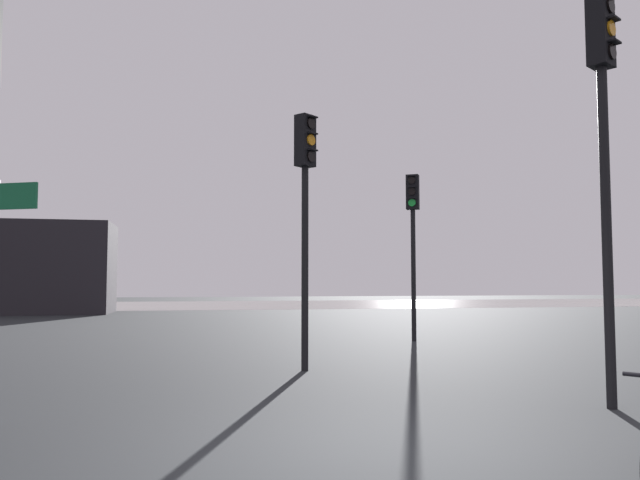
% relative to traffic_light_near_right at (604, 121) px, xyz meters
% --- Properties ---
extents(ground_plane, '(120.00, 120.00, 0.00)m').
position_rel_traffic_light_near_right_xyz_m(ground_plane, '(-3.34, -1.54, -3.47)').
color(ground_plane, black).
extents(water_strip, '(80.00, 16.00, 0.01)m').
position_rel_traffic_light_near_right_xyz_m(water_strip, '(-3.34, 35.42, -3.47)').
color(water_strip, gray).
rests_on(water_strip, ground).
extents(traffic_light_near_right, '(0.40, 0.42, 5.05)m').
position_rel_traffic_light_near_right_xyz_m(traffic_light_near_right, '(0.00, 0.00, 0.00)').
color(traffic_light_near_right, black).
rests_on(traffic_light_near_right, ground).
extents(traffic_light_center, '(0.41, 0.42, 4.40)m').
position_rel_traffic_light_near_right_xyz_m(traffic_light_center, '(-3.01, 3.86, -0.41)').
color(traffic_light_center, black).
rests_on(traffic_light_center, ground).
extents(traffic_light_far_right, '(0.40, 0.42, 4.28)m').
position_rel_traffic_light_near_right_xyz_m(traffic_light_far_right, '(0.66, 8.55, -0.49)').
color(traffic_light_far_right, black).
rests_on(traffic_light_far_right, ground).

